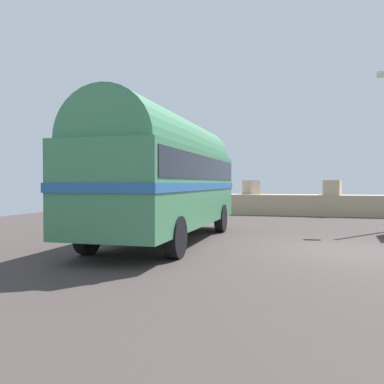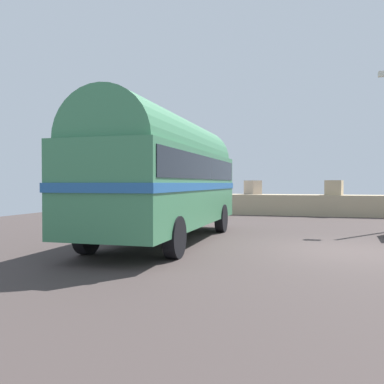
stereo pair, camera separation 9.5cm
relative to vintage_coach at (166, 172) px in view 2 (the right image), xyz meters
name	(u,v)px [view 2 (the right image)]	position (x,y,z in m)	size (l,w,h in m)	color
ground	(344,251)	(4.88, -0.42, -2.04)	(32.00, 26.00, 0.02)	#3F3533
breakwater	(324,203)	(4.65, 11.40, -1.40)	(31.36, 2.03, 2.31)	tan
vintage_coach	(166,172)	(0.00, 0.00, 0.00)	(2.59, 8.63, 3.70)	black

